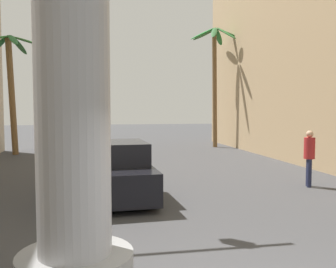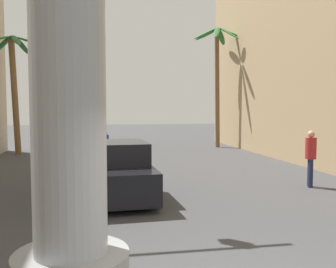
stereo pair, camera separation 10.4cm
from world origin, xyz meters
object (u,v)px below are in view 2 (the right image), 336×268
Objects in this scene: car_lead at (113,171)px; palm_tree_far_right at (218,65)px; palm_tree_far_left at (14,78)px; car_far at (92,136)px; pedestrian_mid_right at (311,154)px.

car_lead is 0.64× the size of palm_tree_far_right.
palm_tree_far_left is at bearing -171.42° from palm_tree_far_right.
car_far is (-0.89, 13.21, 0.03)m from car_lead.
palm_tree_far_left is (-4.83, 10.50, 3.42)m from car_lead.
car_far is 5.86m from palm_tree_far_left.
pedestrian_mid_right is (10.98, -10.50, -3.08)m from palm_tree_far_left.
car_far is 2.47× the size of pedestrian_mid_right.
car_far is 0.69× the size of palm_tree_far_left.
palm_tree_far_right reaches higher than car_far.
car_far is at bearing 173.37° from palm_tree_far_right.
palm_tree_far_left is 3.58× the size of pedestrian_mid_right.
palm_tree_far_right is at bearing 8.58° from palm_tree_far_left.
palm_tree_far_left reaches higher than car_far.
pedestrian_mid_right is at bearing -43.72° from palm_tree_far_left.
palm_tree_far_left is 0.84× the size of palm_tree_far_right.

